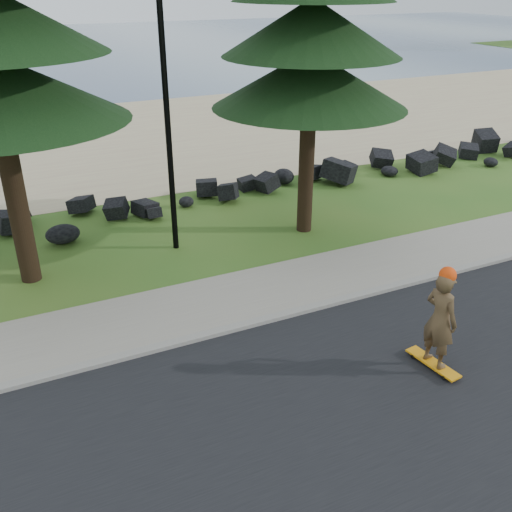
{
  "coord_description": "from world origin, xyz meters",
  "views": [
    {
      "loc": [
        -3.76,
        -9.5,
        6.21
      ],
      "look_at": [
        0.74,
        0.0,
        1.03
      ],
      "focal_mm": 40.0,
      "sensor_mm": 36.0,
      "label": 1
    }
  ],
  "objects": [
    {
      "name": "ocean",
      "position": [
        0.0,
        51.0,
        0.0
      ],
      "size": [
        160.0,
        58.0,
        0.01
      ],
      "primitive_type": "cube",
      "color": "#3C5372",
      "rests_on": "ground"
    },
    {
      "name": "skateboarder",
      "position": [
        2.53,
        -3.48,
        1.0
      ],
      "size": [
        0.5,
        1.09,
        1.98
      ],
      "rotation": [
        0.0,
        0.0,
        1.69
      ],
      "color": "orange",
      "rests_on": "ground"
    },
    {
      "name": "beach_sand",
      "position": [
        0.0,
        14.5,
        0.01
      ],
      "size": [
        160.0,
        15.0,
        0.01
      ],
      "primitive_type": "cube",
      "color": "tan",
      "rests_on": "ground"
    },
    {
      "name": "lamp_post",
      "position": [
        0.0,
        3.2,
        4.13
      ],
      "size": [
        0.25,
        0.14,
        8.14
      ],
      "color": "black",
      "rests_on": "ground"
    },
    {
      "name": "ground",
      "position": [
        0.0,
        0.0,
        0.0
      ],
      "size": [
        160.0,
        160.0,
        0.0
      ],
      "primitive_type": "plane",
      "color": "#2D5D1D",
      "rests_on": "ground"
    },
    {
      "name": "seawall_boulders",
      "position": [
        0.0,
        5.6,
        0.0
      ],
      "size": [
        60.0,
        2.4,
        1.1
      ],
      "primitive_type": null,
      "color": "black",
      "rests_on": "ground"
    },
    {
      "name": "kerb",
      "position": [
        0.0,
        -0.9,
        0.05
      ],
      "size": [
        160.0,
        0.2,
        0.1
      ],
      "primitive_type": "cube",
      "color": "gray",
      "rests_on": "ground"
    },
    {
      "name": "road",
      "position": [
        0.0,
        -4.5,
        0.01
      ],
      "size": [
        160.0,
        7.0,
        0.02
      ],
      "primitive_type": "cube",
      "color": "black",
      "rests_on": "ground"
    },
    {
      "name": "sidewalk",
      "position": [
        0.0,
        0.2,
        0.04
      ],
      "size": [
        160.0,
        2.0,
        0.08
      ],
      "primitive_type": "cube",
      "color": "gray",
      "rests_on": "ground"
    }
  ]
}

